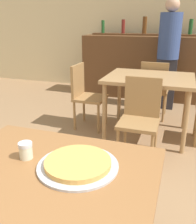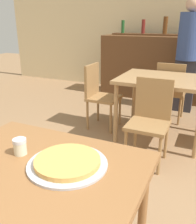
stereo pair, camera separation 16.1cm
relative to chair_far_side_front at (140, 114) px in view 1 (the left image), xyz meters
name	(u,v)px [view 1 (the left image)]	position (x,y,z in m)	size (l,w,h in m)	color
wall_back	(158,21)	(-0.19, 2.86, 0.90)	(8.00, 0.05, 2.80)	beige
dining_table_near	(49,185)	(-0.19, -1.56, 0.17)	(1.03, 0.75, 0.76)	brown
dining_table_far	(149,83)	(0.00, 0.59, 0.19)	(1.04, 0.85, 0.77)	#A87F51
bar_counter	(152,68)	(-0.19, 2.35, 0.08)	(2.60, 0.56, 1.14)	brown
bar_back_shelf	(156,32)	(-0.18, 2.49, 0.71)	(2.39, 0.24, 0.33)	brown
chair_far_side_front	(140,114)	(0.00, 0.00, 0.00)	(0.40, 0.40, 0.87)	olive
chair_far_side_back	(154,87)	(0.00, 1.19, 0.00)	(0.40, 0.40, 0.87)	olive
chair_far_side_left	(85,92)	(-0.85, 0.59, 0.00)	(0.40, 0.40, 0.87)	olive
pizza_tray	(78,164)	(-0.06, -1.50, 0.28)	(0.39, 0.39, 0.04)	#B7B7BC
cheese_shaker	(26,150)	(-0.34, -1.51, 0.30)	(0.07, 0.07, 0.09)	beige
person_standing	(168,51)	(0.12, 1.77, 0.45)	(0.34, 0.34, 1.74)	#2D2D38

